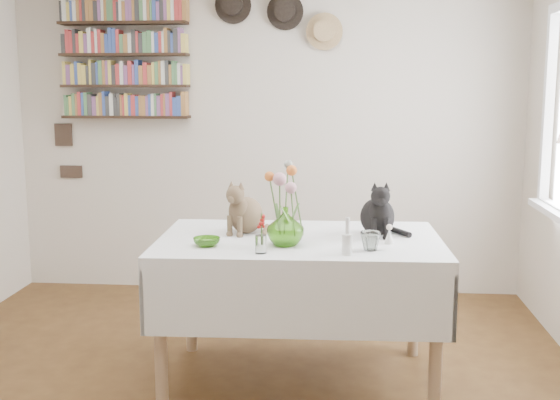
# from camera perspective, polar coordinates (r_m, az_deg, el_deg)

# --- Properties ---
(room) EXTENTS (4.08, 4.58, 2.58)m
(room) POSITION_cam_1_polar(r_m,az_deg,el_deg) (3.35, -5.13, 2.40)
(room) COLOR brown
(room) RESTS_ON ground
(dining_table) EXTENTS (1.56, 1.03, 0.82)m
(dining_table) POSITION_cam_1_polar(r_m,az_deg,el_deg) (3.89, 1.60, -6.02)
(dining_table) COLOR white
(dining_table) RESTS_ON room
(tabby_cat) EXTENTS (0.30, 0.32, 0.31)m
(tabby_cat) POSITION_cam_1_polar(r_m,az_deg,el_deg) (3.96, -2.76, -0.43)
(tabby_cat) COLOR brown
(tabby_cat) RESTS_ON dining_table
(black_cat) EXTENTS (0.23, 0.28, 0.32)m
(black_cat) POSITION_cam_1_polar(r_m,az_deg,el_deg) (3.94, 7.94, -0.54)
(black_cat) COLOR black
(black_cat) RESTS_ON dining_table
(flower_vase) EXTENTS (0.22, 0.22, 0.20)m
(flower_vase) POSITION_cam_1_polar(r_m,az_deg,el_deg) (3.64, 0.44, -2.16)
(flower_vase) COLOR #7EC842
(flower_vase) RESTS_ON dining_table
(green_bowl) EXTENTS (0.16, 0.16, 0.04)m
(green_bowl) POSITION_cam_1_polar(r_m,az_deg,el_deg) (3.67, -5.97, -3.39)
(green_bowl) COLOR #7EC842
(green_bowl) RESTS_ON dining_table
(drinking_glass) EXTENTS (0.12, 0.12, 0.10)m
(drinking_glass) POSITION_cam_1_polar(r_m,az_deg,el_deg) (3.58, 7.37, -3.32)
(drinking_glass) COLOR white
(drinking_glass) RESTS_ON dining_table
(candlestick) EXTENTS (0.05, 0.05, 0.19)m
(candlestick) POSITION_cam_1_polar(r_m,az_deg,el_deg) (3.47, 5.48, -3.45)
(candlestick) COLOR white
(candlestick) RESTS_ON dining_table
(berry_jar) EXTENTS (0.06, 0.06, 0.23)m
(berry_jar) POSITION_cam_1_polar(r_m,az_deg,el_deg) (3.48, -1.58, -2.73)
(berry_jar) COLOR white
(berry_jar) RESTS_ON dining_table
(porcelain_figurine) EXTENTS (0.05, 0.05, 0.10)m
(porcelain_figurine) POSITION_cam_1_polar(r_m,az_deg,el_deg) (3.74, 8.87, -2.84)
(porcelain_figurine) COLOR white
(porcelain_figurine) RESTS_ON dining_table
(flower_bouquet) EXTENTS (0.17, 0.12, 0.39)m
(flower_bouquet) POSITION_cam_1_polar(r_m,az_deg,el_deg) (3.62, 0.48, 1.63)
(flower_bouquet) COLOR #4C7233
(flower_bouquet) RESTS_ON flower_vase
(bookshelf_unit) EXTENTS (1.00, 0.16, 0.91)m
(bookshelf_unit) POSITION_cam_1_polar(r_m,az_deg,el_deg) (5.69, -12.52, 11.08)
(bookshelf_unit) COLOR black
(bookshelf_unit) RESTS_ON room
(wall_hats) EXTENTS (0.98, 0.09, 0.48)m
(wall_hats) POSITION_cam_1_polar(r_m,az_deg,el_deg) (5.50, 0.05, 14.74)
(wall_hats) COLOR black
(wall_hats) RESTS_ON room
(wall_art_plaques) EXTENTS (0.21, 0.02, 0.44)m
(wall_art_plaques) POSITION_cam_1_polar(r_m,az_deg,el_deg) (5.95, -16.95, 3.90)
(wall_art_plaques) COLOR #38281E
(wall_art_plaques) RESTS_ON room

